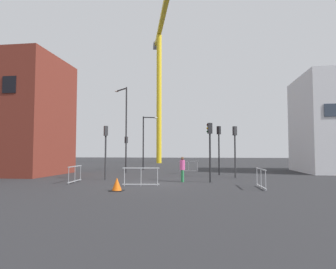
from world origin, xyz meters
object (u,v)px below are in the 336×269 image
traffic_light_island (106,143)px  traffic_cone_by_barrier (117,185)px  construction_crane (159,72)px  pedestrian_walking (182,167)px  traffic_light_far (210,142)px  traffic_light_near (219,142)px  streetlamp_short (145,138)px  streetlamp_tall (125,122)px  traffic_light_corner (126,147)px  traffic_light_median (235,143)px

traffic_light_island → traffic_cone_by_barrier: size_ratio=5.64×
construction_crane → pedestrian_walking: size_ratio=14.38×
traffic_light_far → traffic_cone_by_barrier: (-4.78, -4.84, -2.30)m
construction_crane → pedestrian_walking: (6.57, -30.75, -15.15)m
traffic_light_near → construction_crane: bearing=110.6°
streetlamp_short → traffic_cone_by_barrier: bearing=-82.8°
traffic_light_near → traffic_light_island: (-8.22, -5.50, -0.22)m
traffic_light_island → pedestrian_walking: (5.57, -0.71, -1.63)m
construction_crane → traffic_light_near: size_ratio=5.67×
streetlamp_tall → traffic_light_near: bearing=-10.5°
streetlamp_tall → traffic_light_island: size_ratio=2.14×
traffic_light_far → traffic_cone_by_barrier: bearing=-134.7°
traffic_light_near → pedestrian_walking: 7.00m
construction_crane → streetlamp_tall: size_ratio=2.90×
traffic_light_near → pedestrian_walking: size_ratio=2.54×
traffic_light_far → traffic_light_corner: size_ratio=1.08×
streetlamp_tall → streetlamp_short: streetlamp_tall is taller
streetlamp_tall → traffic_light_near: streetlamp_tall is taller
streetlamp_short → construction_crane: bearing=94.4°
streetlamp_tall → traffic_light_island: streetlamp_tall is taller
construction_crane → streetlamp_short: bearing=-85.6°
traffic_light_far → pedestrian_walking: 2.46m
traffic_light_near → traffic_light_corner: 10.92m
traffic_light_far → streetlamp_tall: bearing=135.5°
streetlamp_short → traffic_light_island: bearing=-92.0°
traffic_light_corner → traffic_light_median: bearing=-35.2°
traffic_light_median → traffic_light_corner: (-10.79, 7.61, -0.21)m
traffic_cone_by_barrier → traffic_light_corner: bearing=104.1°
traffic_light_corner → traffic_cone_by_barrier: bearing=-75.9°
construction_crane → streetlamp_tall: construction_crane is taller
streetlamp_short → traffic_light_near: 9.98m
traffic_light_far → construction_crane: bearing=105.2°
streetlamp_short → traffic_light_near: streetlamp_short is taller
construction_crane → traffic_light_far: bearing=-74.8°
traffic_light_median → traffic_light_corner: 13.20m
construction_crane → traffic_cone_by_barrier: size_ratio=35.00×
construction_crane → streetlamp_tall: 25.53m
construction_crane → traffic_cone_by_barrier: 39.12m
traffic_light_far → traffic_light_corner: (-8.83, 11.31, -0.17)m
streetlamp_tall → traffic_light_median: (9.98, -4.17, -2.16)m
traffic_cone_by_barrier → streetlamp_short: bearing=97.2°
traffic_light_median → streetlamp_tall: bearing=157.3°
construction_crane → traffic_light_island: size_ratio=6.20×
streetlamp_tall → traffic_light_far: (8.02, -7.88, -2.20)m
traffic_light_far → traffic_cone_by_barrier: size_ratio=5.71×
streetlamp_tall → construction_crane: bearing=90.9°
traffic_light_near → traffic_light_island: size_ratio=1.09×
pedestrian_walking → traffic_cone_by_barrier: size_ratio=2.43×
traffic_light_far → traffic_light_corner: bearing=128.0°
streetlamp_short → traffic_light_corner: size_ratio=1.63×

